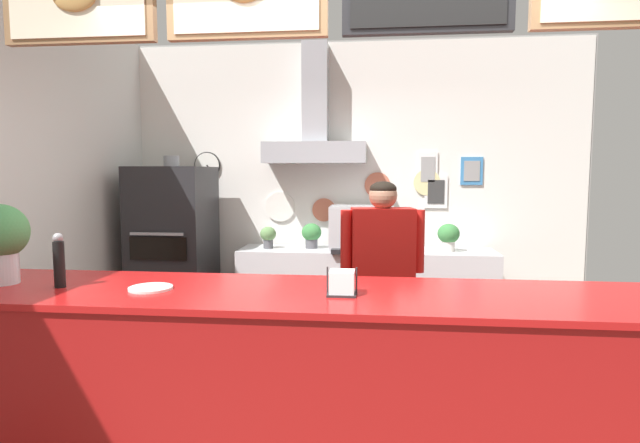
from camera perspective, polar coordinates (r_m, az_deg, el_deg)
The scene contains 14 objects.
back_wall_assembly at distance 4.91m, azimuth 3.50°, elevation 4.58°, with size 4.46×2.55×2.91m.
service_counter at distance 2.53m, azimuth 0.94°, elevation -20.01°, with size 3.95×0.73×1.09m.
back_prep_counter at distance 4.80m, azimuth 5.17°, elevation -8.71°, with size 2.36×0.52×0.92m.
pizza_oven at distance 4.91m, azimuth -16.20°, elevation -3.89°, with size 0.68×0.70×1.79m.
shop_worker at distance 3.62m, azimuth 7.04°, elevation -7.08°, with size 0.59×0.28×1.57m.
espresso_machine at distance 4.65m, azimuth 4.73°, elevation -0.80°, with size 0.58×0.49×0.41m.
potted_oregano at distance 4.70m, azimuth 14.35°, elevation -1.55°, with size 0.20×0.20×0.25m.
potted_sage at distance 4.69m, azimuth 9.36°, elevation -1.91°, with size 0.13×0.13×0.19m.
potted_basil at distance 4.75m, azimuth -0.97°, elevation -1.43°, with size 0.19×0.19×0.24m.
potted_rosemary at distance 4.77m, azimuth -5.90°, elevation -1.62°, with size 0.15×0.15×0.21m.
pepper_grinder at distance 2.71m, azimuth -27.45°, elevation -3.95°, with size 0.05×0.05×0.26m.
napkin_holder at distance 2.28m, azimuth 2.51°, elevation -7.03°, with size 0.14×0.13×0.13m.
basil_vase at distance 2.93m, azimuth -32.53°, elevation -1.74°, with size 0.27×0.27×0.40m.
condiment_plate at distance 2.52m, azimuth -18.64°, elevation -7.15°, with size 0.20×0.20×0.01m.
Camera 1 is at (0.21, -2.66, 1.63)m, focal length 28.26 mm.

